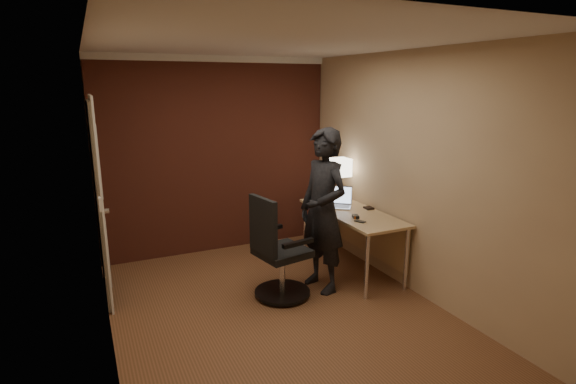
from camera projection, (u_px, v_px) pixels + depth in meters
The scene contains 9 objects.
room at pixel (205, 153), 5.27m from camera, with size 4.00×4.00×4.00m.
desk at pixel (357, 221), 5.24m from camera, with size 0.60×1.50×0.73m.
desk_lamp at pixel (340, 168), 5.55m from camera, with size 0.22×0.22×0.54m.
laptop at pixel (338, 201), 5.38m from camera, with size 0.42×0.41×0.23m.
mouse at pixel (356, 216), 4.91m from camera, with size 0.06×0.10×0.03m, color black.
phone at pixel (360, 221), 4.77m from camera, with size 0.06×0.12×0.01m, color black.
wallet at pixel (369, 208), 5.27m from camera, with size 0.09×0.11×0.02m, color black.
office_chair at pixel (277, 255), 4.55m from camera, with size 0.58×0.65×1.07m.
person at pixel (323, 211), 4.69m from camera, with size 0.63×0.41×1.73m, color black.
Camera 1 is at (-1.59, -3.62, 2.16)m, focal length 28.00 mm.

